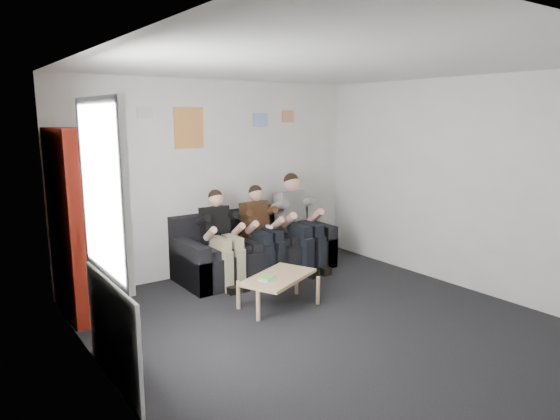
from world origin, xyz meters
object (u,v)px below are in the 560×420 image
(sofa, at_px, (255,251))
(coffee_table, at_px, (279,279))
(person_left, at_px, (223,238))
(bookshelf, at_px, (75,224))
(person_right, at_px, (299,222))
(person_middle, at_px, (263,231))

(sofa, distance_m, coffee_table, 1.36)
(sofa, distance_m, person_left, 0.73)
(bookshelf, bearing_deg, person_left, -4.26)
(bookshelf, xyz_separation_m, person_right, (3.06, -0.04, -0.35))
(coffee_table, distance_m, person_left, 1.12)
(person_middle, xyz_separation_m, person_right, (0.63, -0.01, 0.05))
(sofa, relative_size, person_middle, 1.78)
(sofa, height_order, coffee_table, sofa)
(coffee_table, bearing_deg, person_left, 97.83)
(sofa, bearing_deg, person_middle, -90.00)
(person_left, bearing_deg, person_middle, 0.89)
(person_left, height_order, person_right, person_right)
(person_right, bearing_deg, bookshelf, 173.87)
(bookshelf, relative_size, person_left, 1.66)
(sofa, distance_m, person_right, 0.76)
(coffee_table, relative_size, person_left, 0.75)
(coffee_table, height_order, person_middle, person_middle)
(sofa, xyz_separation_m, person_right, (0.63, -0.21, 0.38))
(sofa, height_order, person_right, person_right)
(sofa, relative_size, bookshelf, 1.08)
(sofa, distance_m, person_middle, 0.38)
(bookshelf, distance_m, person_middle, 2.47)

